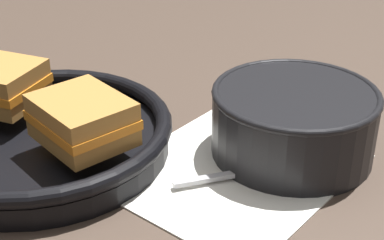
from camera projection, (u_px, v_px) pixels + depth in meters
The scene contains 6 objects.
ground_plane at pixel (210, 161), 0.64m from camera, with size 4.00×4.00×0.00m, color #47382D.
napkin at pixel (232, 171), 0.62m from camera, with size 0.25×0.22×0.00m.
soup_bowl at pixel (294, 118), 0.63m from camera, with size 0.18×0.18×0.08m.
spoon at pixel (270, 168), 0.61m from camera, with size 0.13×0.10×0.01m.
skillet at pixel (40, 136), 0.65m from camera, with size 0.35×0.33×0.04m.
sandwich_near_right at pixel (82, 120), 0.59m from camera, with size 0.10×0.11×0.05m.
Camera 1 is at (-0.45, -0.30, 0.34)m, focal length 55.00 mm.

